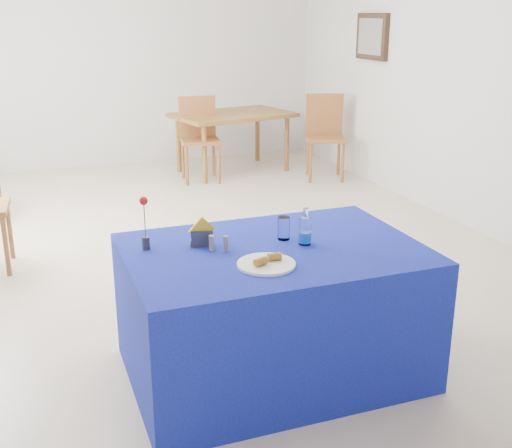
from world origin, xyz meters
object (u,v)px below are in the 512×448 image
(oak_table, at_px, (233,119))
(chair_bg_right, at_px, (325,130))
(blue_table, at_px, (273,311))
(water_bottle, at_px, (305,232))
(plate, at_px, (266,264))
(chair_bg_left, at_px, (199,133))

(oak_table, distance_m, chair_bg_right, 1.19)
(blue_table, relative_size, chair_bg_right, 1.57)
(water_bottle, bearing_deg, plate, -144.60)
(oak_table, height_order, chair_bg_left, chair_bg_left)
(plate, height_order, oak_table, plate)
(oak_table, relative_size, chair_bg_left, 1.59)
(oak_table, bearing_deg, water_bottle, -103.59)
(water_bottle, height_order, chair_bg_left, chair_bg_left)
(chair_bg_right, bearing_deg, chair_bg_left, -176.47)
(plate, bearing_deg, chair_bg_right, 60.31)
(chair_bg_left, bearing_deg, blue_table, -93.15)
(plate, height_order, blue_table, plate)
(water_bottle, bearing_deg, oak_table, 76.41)
(chair_bg_left, distance_m, chair_bg_right, 1.55)
(oak_table, xyz_separation_m, chair_bg_right, (0.97, -0.68, -0.09))
(plate, height_order, chair_bg_left, chair_bg_left)
(plate, distance_m, chair_bg_right, 4.89)
(plate, relative_size, water_bottle, 1.39)
(blue_table, relative_size, water_bottle, 7.44)
(chair_bg_right, bearing_deg, blue_table, -99.83)
(water_bottle, height_order, oak_table, water_bottle)
(blue_table, bearing_deg, water_bottle, -0.45)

